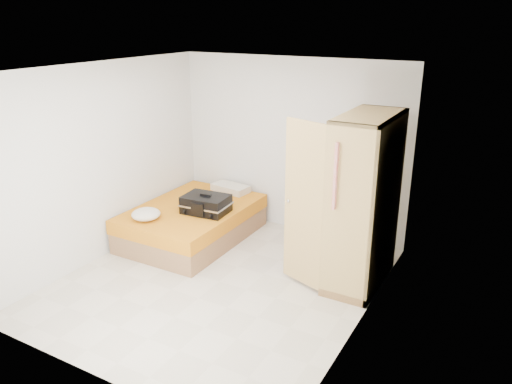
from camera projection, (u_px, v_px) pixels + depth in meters
The scene contains 7 objects.
room at pixel (216, 183), 5.79m from camera, with size 4.00×4.02×2.60m.
bed at pixel (193, 222), 7.37m from camera, with size 1.42×2.02×0.50m.
wardrobe at pixel (359, 206), 5.94m from camera, with size 1.15×1.20×2.10m.
person at pixel (322, 198), 6.30m from camera, with size 0.70×0.46×1.91m, color red.
suitcase at pixel (206, 204), 7.04m from camera, with size 0.67×0.52×0.28m.
round_cushion at pixel (146, 214), 6.82m from camera, with size 0.39×0.39×0.15m, color silver.
pillow at pixel (231, 188), 7.90m from camera, with size 0.59×0.30×0.11m, color silver.
Camera 1 is at (3.09, -4.56, 3.15)m, focal length 35.00 mm.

